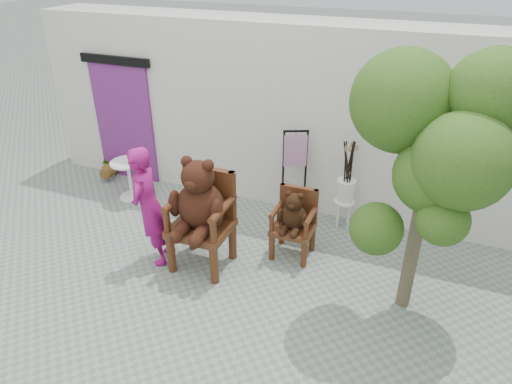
% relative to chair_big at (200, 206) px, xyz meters
% --- Properties ---
extents(ground_plane, '(60.00, 60.00, 0.00)m').
position_rel_chair_big_xyz_m(ground_plane, '(0.41, -0.64, -0.94)').
color(ground_plane, gray).
rests_on(ground_plane, ground).
extents(back_wall, '(9.00, 1.00, 3.00)m').
position_rel_chair_big_xyz_m(back_wall, '(0.41, 2.46, 0.56)').
color(back_wall, silver).
rests_on(back_wall, ground).
extents(doorway, '(1.40, 0.11, 2.33)m').
position_rel_chair_big_xyz_m(doorway, '(-2.59, 1.94, 0.23)').
color(doorway, '#6D2571').
rests_on(doorway, ground).
extents(chair_big, '(0.79, 0.87, 1.65)m').
position_rel_chair_big_xyz_m(chair_big, '(0.00, 0.00, 0.00)').
color(chair_big, '#3F1E0D').
rests_on(chair_big, ground).
extents(chair_small, '(0.57, 0.56, 1.04)m').
position_rel_chair_big_xyz_m(chair_small, '(1.10, 0.69, -0.32)').
color(chair_small, '#3F1E0D').
rests_on(chair_small, ground).
extents(person, '(0.52, 0.69, 1.71)m').
position_rel_chair_big_xyz_m(person, '(-0.70, -0.15, -0.08)').
color(person, '#991269').
rests_on(person, ground).
extents(cafe_table, '(0.60, 0.60, 0.70)m').
position_rel_chair_big_xyz_m(cafe_table, '(-2.09, 1.23, -0.50)').
color(cafe_table, white).
rests_on(cafe_table, ground).
extents(display_stand, '(0.55, 0.50, 1.51)m').
position_rel_chair_big_xyz_m(display_stand, '(0.78, 1.71, -0.35)').
color(display_stand, black).
rests_on(display_stand, ground).
extents(stool_bucket, '(0.32, 0.32, 1.45)m').
position_rel_chair_big_xyz_m(stool_bucket, '(1.62, 1.71, -0.29)').
color(stool_bucket, white).
rests_on(stool_bucket, ground).
extents(tree, '(1.81, 1.65, 3.20)m').
position_rel_chair_big_xyz_m(tree, '(2.79, 0.11, 1.38)').
color(tree, '#483E2B').
rests_on(tree, ground).
extents(potted_plant, '(0.50, 0.46, 0.47)m').
position_rel_chair_big_xyz_m(potted_plant, '(-2.90, 1.71, -0.70)').
color(potted_plant, '#1F3F11').
rests_on(potted_plant, ground).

